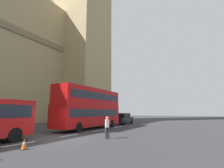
% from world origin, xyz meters
% --- Properties ---
extents(ground_plane, '(160.00, 160.00, 0.00)m').
position_xyz_m(ground_plane, '(0.00, 0.00, 0.00)').
color(ground_plane, '#333335').
extents(lane_centre_marking, '(29.80, 0.16, 0.01)m').
position_xyz_m(lane_centre_marking, '(-3.15, 0.00, 0.01)').
color(lane_centre_marking, silver).
rests_on(lane_centre_marking, ground_plane).
extents(double_decker_bus, '(10.69, 2.54, 4.90)m').
position_xyz_m(double_decker_bus, '(6.92, 2.00, 2.71)').
color(double_decker_bus, '#B20F0F').
rests_on(double_decker_bus, ground_plane).
extents(sedan_lead, '(4.40, 1.86, 1.85)m').
position_xyz_m(sedan_lead, '(16.05, 1.77, 0.91)').
color(sedan_lead, black).
rests_on(sedan_lead, ground_plane).
extents(traffic_cone_middle, '(0.36, 0.36, 0.58)m').
position_xyz_m(traffic_cone_middle, '(-3.96, -1.70, 0.28)').
color(traffic_cone_middle, black).
rests_on(traffic_cone_middle, ground_plane).
extents(pedestrian_by_kerb, '(0.45, 0.45, 1.69)m').
position_xyz_m(pedestrian_by_kerb, '(1.51, -3.78, 0.91)').
color(pedestrian_by_kerb, '#333333').
rests_on(pedestrian_by_kerb, ground_plane).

